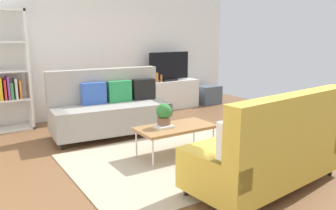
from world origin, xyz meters
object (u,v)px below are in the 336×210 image
coffee_table (175,128)px  storage_trunk (209,95)px  couch_beige (110,109)px  bottle_1 (157,77)px  vase_0 (145,79)px  bottle_2 (161,78)px  tv (169,67)px  couch_green (269,150)px  table_book_0 (164,127)px  potted_plant (164,115)px  bottle_0 (153,79)px  tv_console (169,95)px

coffee_table → storage_trunk: size_ratio=2.12×
couch_beige → bottle_1: bearing=-139.7°
couch_beige → vase_0: (1.36, 1.23, 0.26)m
bottle_1 → bottle_2: size_ratio=1.31×
vase_0 → bottle_2: (0.36, -0.09, 0.00)m
tv → bottle_1: 0.39m
couch_green → vase_0: 4.14m
storage_trunk → bottle_2: size_ratio=3.32×
tv → table_book_0: 3.14m
couch_green → tv: tv is taller
potted_plant → table_book_0: bearing=-122.9°
couch_beige → table_book_0: size_ratio=8.19×
potted_plant → couch_green: bearing=-73.7°
couch_green → bottle_0: size_ratio=14.06×
storage_trunk → bottle_0: (-1.53, 0.06, 0.49)m
potted_plant → vase_0: (1.12, 2.59, 0.12)m
tv_console → storage_trunk: tv_console is taller
coffee_table → bottle_2: 2.91m
couch_beige → tv_console: size_ratio=1.40×
storage_trunk → bottle_2: bearing=177.4°
coffee_table → tv: bearing=59.0°
coffee_table → table_book_0: table_book_0 is taller
table_book_0 → bottle_0: bottle_0 is taller
coffee_table → bottle_2: bearing=62.5°
couch_beige → tv_console: bearing=-143.7°
storage_trunk → vase_0: vase_0 is taller
vase_0 → potted_plant: bearing=-113.4°
tv_console → storage_trunk: 1.11m
couch_green → vase_0: couch_green is taller
couch_beige → storage_trunk: 3.23m
table_book_0 → coffee_table: bearing=-6.3°
coffee_table → tv: 3.07m
tv_console → storage_trunk: bearing=-5.2°
vase_0 → bottle_0: (0.15, -0.09, -0.00)m
couch_green → bottle_2: 4.13m
bottle_0 → bottle_1: bottle_1 is taller
tv → vase_0: tv is taller
couch_beige → bottle_0: 1.91m
couch_beige → bottle_1: 1.99m
tv → storage_trunk: bearing=-4.2°
storage_trunk → tv_console: bearing=174.8°
bottle_0 → couch_beige: bearing=-142.7°
potted_plant → vase_0: vase_0 is taller
potted_plant → tv: bearing=55.9°
bottle_1 → bottle_2: (0.11, 0.00, -0.02)m
potted_plant → bottle_2: bearing=59.3°
coffee_table → bottle_1: bottle_1 is taller
couch_beige → tv: bearing=-144.1°
storage_trunk → table_book_0: (-2.83, -2.49, 0.22)m
tv_console → vase_0: bearing=175.1°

